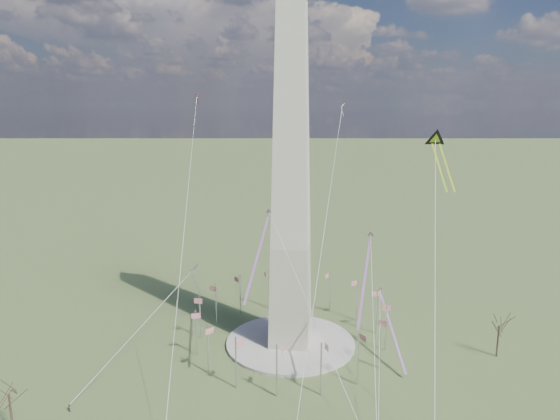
# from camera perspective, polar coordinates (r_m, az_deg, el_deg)

# --- Properties ---
(ground) EXTENTS (2000.00, 2000.00, 0.00)m
(ground) POSITION_cam_1_polar(r_m,az_deg,el_deg) (144.95, 1.20, -15.03)
(ground) COLOR #4A6030
(ground) RESTS_ON ground
(plaza) EXTENTS (36.00, 36.00, 0.80)m
(plaza) POSITION_cam_1_polar(r_m,az_deg,el_deg) (144.77, 1.20, -14.89)
(plaza) COLOR #ADA59F
(plaza) RESTS_ON ground
(washington_monument) EXTENTS (15.56, 15.56, 100.00)m
(washington_monument) POSITION_cam_1_polar(r_m,az_deg,el_deg) (130.42, 1.29, 4.10)
(washington_monument) COLOR beige
(washington_monument) RESTS_ON plaza
(flagpole_ring) EXTENTS (54.40, 54.40, 13.00)m
(flagpole_ring) POSITION_cam_1_polar(r_m,az_deg,el_deg) (141.80, 1.21, -12.41)
(flagpole_ring) COLOR silver
(flagpole_ring) RESTS_ON ground
(tree_near) EXTENTS (7.51, 7.51, 13.14)m
(tree_near) POSITION_cam_1_polar(r_m,az_deg,el_deg) (146.32, 23.79, -11.80)
(tree_near) COLOR #433429
(tree_near) RESTS_ON ground
(tree_far) EXTENTS (6.91, 6.91, 12.09)m
(tree_far) POSITION_cam_1_polar(r_m,az_deg,el_deg) (121.08, -28.62, -17.78)
(tree_far) COLOR #433429
(tree_far) RESTS_ON ground
(person_west) EXTENTS (0.97, 0.92, 1.59)m
(person_west) POSITION_cam_1_polar(r_m,az_deg,el_deg) (126.06, -22.90, -20.10)
(person_west) COLOR gray
(person_west) RESTS_ON ground
(kite_delta_black) EXTENTS (6.49, 17.16, 14.07)m
(kite_delta_black) POSITION_cam_1_polar(r_m,az_deg,el_deg) (135.80, 17.44, 7.33)
(kite_delta_black) COLOR black
(kite_delta_black) RESTS_ON ground
(kite_diamond_purple) EXTENTS (2.29, 3.42, 10.19)m
(kite_diamond_purple) POSITION_cam_1_polar(r_m,az_deg,el_deg) (152.59, -9.71, -6.91)
(kite_diamond_purple) COLOR navy
(kite_diamond_purple) RESTS_ON ground
(kite_streamer_left) EXTENTS (4.31, 23.39, 16.09)m
(kite_streamer_left) POSITION_cam_1_polar(r_m,az_deg,el_deg) (119.89, 9.87, -6.18)
(kite_streamer_left) COLOR #F03925
(kite_streamer_left) RESTS_ON ground
(kite_streamer_mid) EXTENTS (3.14, 24.58, 16.87)m
(kite_streamer_mid) POSITION_cam_1_polar(r_m,az_deg,el_deg) (121.94, -2.13, -3.51)
(kite_streamer_mid) COLOR #F03925
(kite_streamer_mid) RESTS_ON ground
(kite_streamer_right) EXTENTS (7.06, 21.27, 14.92)m
(kite_streamer_right) POSITION_cam_1_polar(r_m,az_deg,el_deg) (139.40, 12.28, -11.89)
(kite_streamer_right) COLOR #F03925
(kite_streamer_right) RESTS_ON ground
(kite_small_red) EXTENTS (1.15, 1.79, 3.97)m
(kite_small_red) POSITION_cam_1_polar(r_m,az_deg,el_deg) (173.60, -9.45, 12.74)
(kite_small_red) COLOR red
(kite_small_red) RESTS_ON ground
(kite_small_white) EXTENTS (1.46, 2.09, 4.35)m
(kite_small_white) POSITION_cam_1_polar(r_m,az_deg,el_deg) (171.52, 7.14, 11.59)
(kite_small_white) COLOR white
(kite_small_white) RESTS_ON ground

